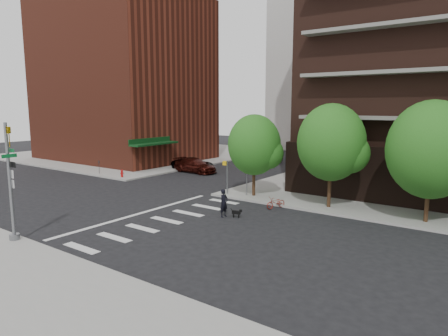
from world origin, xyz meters
The scene contains 17 objects.
ground centered at (0.00, 0.00, 0.00)m, with size 120.00×120.00×0.00m, color black.
sidewalk_nw centered at (-24.50, 23.50, 0.07)m, with size 31.00×33.00×0.15m, color gray.
crosswalk centered at (2.21, 0.00, 0.01)m, with size 3.85×13.00×0.01m.
midrise_nw centered at (-22.00, 18.00, 10.15)m, with size 21.40×15.50×20.00m.
tree_a centered at (4.00, 8.50, 4.04)m, with size 4.00×4.00×5.90m.
tree_b centered at (10.00, 8.50, 4.54)m, with size 4.50×4.50×6.65m.
tree_c centered at (16.00, 8.50, 4.45)m, with size 5.00×5.00×6.80m.
traffic_signal centered at (-0.47, -7.49, 2.70)m, with size 0.90×0.75×6.00m.
pedestrian_signal centered at (2.32, 7.92, 1.85)m, with size 2.18×0.67×2.60m.
fire_hydrant centered at (-10.50, 7.80, 0.55)m, with size 0.24×0.24×0.73m.
parking_meter centered at (-14.00, 7.80, 0.96)m, with size 0.10×0.08×1.32m.
parked_car_black centered at (-8.20, 15.71, 0.69)m, with size 5.00×2.30×1.39m, color black.
parked_car_maroon centered at (-7.11, 14.74, 0.73)m, with size 5.05×2.05×1.46m, color #3B100C.
parked_car_silver centered at (-5.50, 26.40, 0.74)m, with size 4.47×1.56×1.47m, color #AAADB3.
scooter centered at (7.03, 6.50, 0.41)m, with size 0.55×1.58×0.83m, color maroon.
dog_walker centered at (5.38, 2.71, 0.89)m, with size 0.43×0.65×1.78m, color black.
dog centered at (6.15, 3.03, 0.34)m, with size 0.65×0.34×0.54m.
Camera 1 is at (19.78, -17.09, 6.94)m, focal length 32.00 mm.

